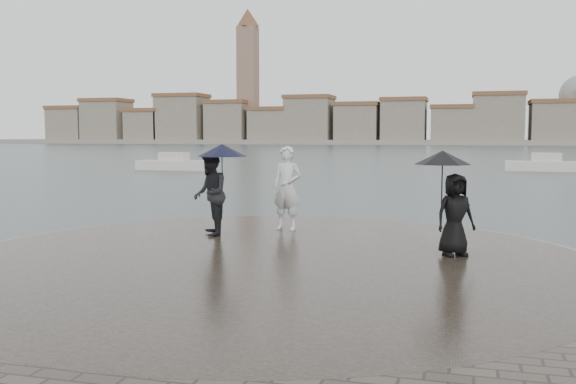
% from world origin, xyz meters
% --- Properties ---
extents(ground, '(400.00, 400.00, 0.00)m').
position_xyz_m(ground, '(0.00, 0.00, 0.00)').
color(ground, '#2B3835').
rests_on(ground, ground).
extents(kerb_ring, '(12.50, 12.50, 0.32)m').
position_xyz_m(kerb_ring, '(0.00, 3.50, 0.16)').
color(kerb_ring, gray).
rests_on(kerb_ring, ground).
extents(quay_tip, '(11.90, 11.90, 0.36)m').
position_xyz_m(quay_tip, '(0.00, 3.50, 0.18)').
color(quay_tip, '#2D261E').
rests_on(quay_tip, ground).
extents(statue, '(0.80, 0.60, 1.98)m').
position_xyz_m(statue, '(-0.60, 6.88, 1.35)').
color(statue, silver).
rests_on(statue, quay_tip).
extents(visitor_left, '(1.32, 1.22, 2.04)m').
position_xyz_m(visitor_left, '(-1.95, 5.60, 1.51)').
color(visitor_left, black).
rests_on(visitor_left, quay_tip).
extents(visitor_right, '(1.24, 1.08, 1.95)m').
position_xyz_m(visitor_right, '(3.19, 4.60, 1.50)').
color(visitor_right, black).
rests_on(visitor_right, quay_tip).
extents(far_skyline, '(260.00, 20.00, 37.00)m').
position_xyz_m(far_skyline, '(-6.29, 160.71, 5.61)').
color(far_skyline, gray).
rests_on(far_skyline, ground).
extents(boats, '(47.17, 8.93, 1.50)m').
position_xyz_m(boats, '(5.42, 39.88, 0.38)').
color(boats, beige).
rests_on(boats, ground).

